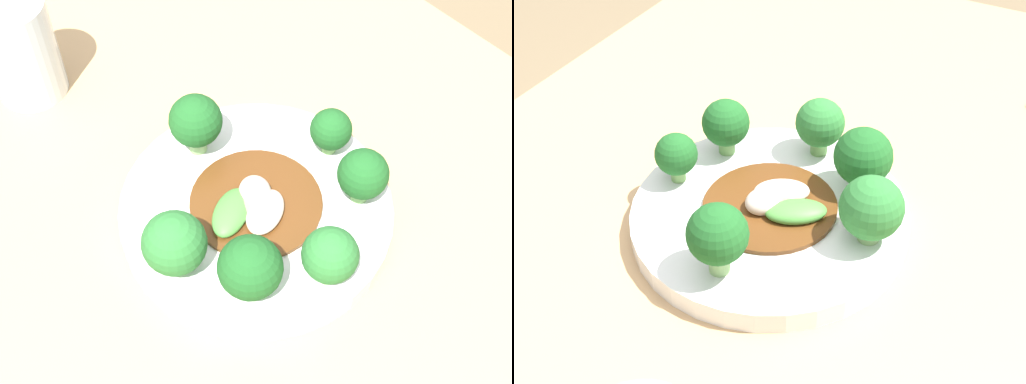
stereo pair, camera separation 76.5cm
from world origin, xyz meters
TOP-DOWN VIEW (x-y plane):
  - plate at (0.03, -0.03)m, footprint 0.27×0.27m
  - broccoli_northwest at (-0.04, 0.03)m, footprint 0.06×0.06m
  - broccoli_east at (0.12, -0.04)m, footprint 0.05×0.05m
  - broccoli_southwest at (-0.03, -0.12)m, footprint 0.05×0.05m
  - broccoli_north at (0.03, 0.06)m, footprint 0.06×0.06m
  - broccoli_west at (-0.07, -0.03)m, footprint 0.05×0.05m
  - broccoli_south at (0.04, -0.14)m, footprint 0.04×0.04m
  - stirfry_center at (0.03, -0.03)m, footprint 0.13×0.13m
  - drinking_glass at (0.33, 0.04)m, footprint 0.08×0.08m

SIDE VIEW (x-z plane):
  - plate at x=0.03m, z-range 0.77..0.79m
  - stirfry_center at x=0.03m, z-range 0.79..0.81m
  - broccoli_south at x=0.04m, z-range 0.79..0.85m
  - broccoli_southwest at x=-0.03m, z-range 0.79..0.86m
  - broccoli_north at x=0.03m, z-range 0.79..0.86m
  - broccoli_west at x=-0.07m, z-range 0.79..0.86m
  - drinking_glass at x=0.33m, z-range 0.77..0.89m
  - broccoli_northwest at x=-0.04m, z-range 0.79..0.86m
  - broccoli_east at x=0.12m, z-range 0.80..0.87m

